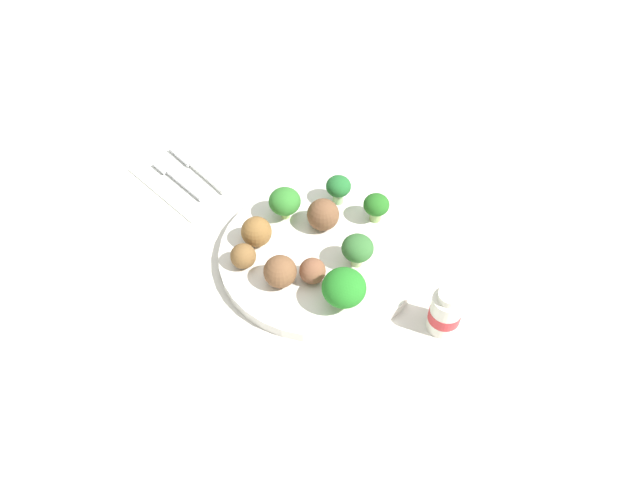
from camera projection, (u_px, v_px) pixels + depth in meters
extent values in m
plane|color=silver|center=(320.00, 257.00, 0.81)|extent=(4.00, 4.00, 0.00)
cylinder|color=white|center=(320.00, 254.00, 0.81)|extent=(0.28, 0.28, 0.02)
cylinder|color=#A6BA7E|center=(357.00, 260.00, 0.78)|extent=(0.02, 0.02, 0.02)
ellipsoid|color=#336830|center=(358.00, 248.00, 0.76)|extent=(0.04, 0.04, 0.03)
cylinder|color=#90C17D|center=(338.00, 197.00, 0.86)|extent=(0.02, 0.02, 0.02)
ellipsoid|color=#23672D|center=(338.00, 186.00, 0.84)|extent=(0.04, 0.04, 0.03)
cylinder|color=#9FC76A|center=(285.00, 213.00, 0.84)|extent=(0.01, 0.01, 0.01)
ellipsoid|color=#317A2C|center=(285.00, 201.00, 0.82)|extent=(0.05, 0.05, 0.04)
cylinder|color=#94B86A|center=(375.00, 215.00, 0.84)|extent=(0.02, 0.02, 0.02)
ellipsoid|color=#25681F|center=(376.00, 205.00, 0.82)|extent=(0.04, 0.04, 0.03)
cylinder|color=#96BC66|center=(343.00, 301.00, 0.74)|extent=(0.02, 0.02, 0.01)
ellipsoid|color=#247A23|center=(344.00, 288.00, 0.72)|extent=(0.06, 0.06, 0.04)
sphere|color=brown|center=(323.00, 215.00, 0.82)|extent=(0.05, 0.05, 0.05)
sphere|color=brown|center=(313.00, 271.00, 0.75)|extent=(0.04, 0.04, 0.04)
sphere|color=brown|center=(278.00, 270.00, 0.75)|extent=(0.04, 0.04, 0.04)
sphere|color=brown|center=(256.00, 232.00, 0.80)|extent=(0.04, 0.04, 0.04)
sphere|color=brown|center=(243.00, 256.00, 0.77)|extent=(0.03, 0.03, 0.03)
cube|color=white|center=(190.00, 176.00, 0.92)|extent=(0.18, 0.13, 0.01)
cube|color=silver|center=(186.00, 184.00, 0.91)|extent=(0.09, 0.02, 0.01)
cube|color=silver|center=(164.00, 166.00, 0.93)|extent=(0.03, 0.02, 0.01)
cube|color=white|center=(209.00, 177.00, 0.92)|extent=(0.09, 0.02, 0.01)
cube|color=silver|center=(183.00, 155.00, 0.95)|extent=(0.06, 0.02, 0.01)
cylinder|color=white|center=(445.00, 313.00, 0.72)|extent=(0.04, 0.04, 0.06)
cylinder|color=red|center=(445.00, 314.00, 0.72)|extent=(0.04, 0.04, 0.02)
cylinder|color=silver|center=(450.00, 297.00, 0.69)|extent=(0.03, 0.03, 0.01)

